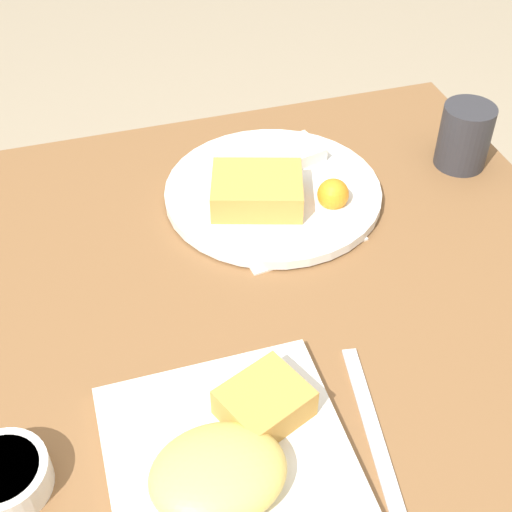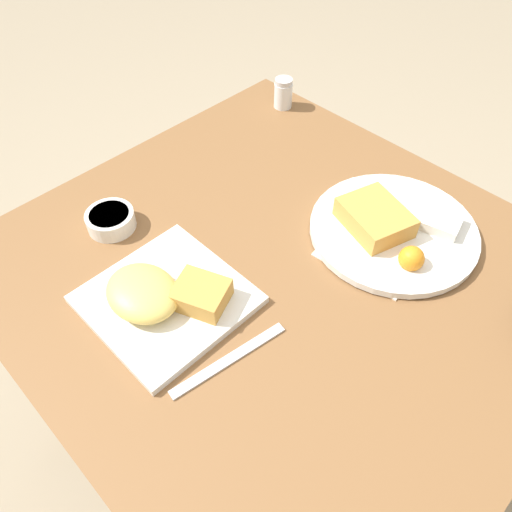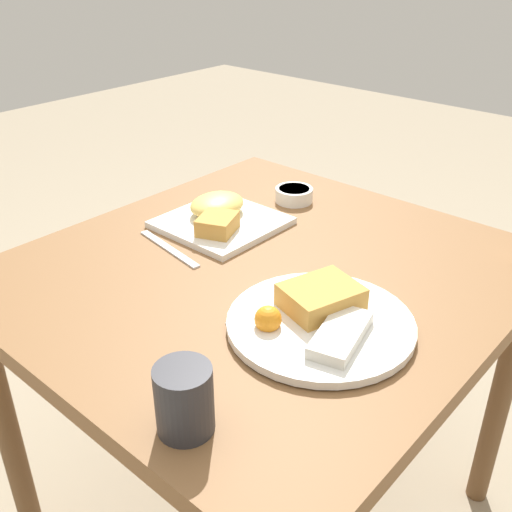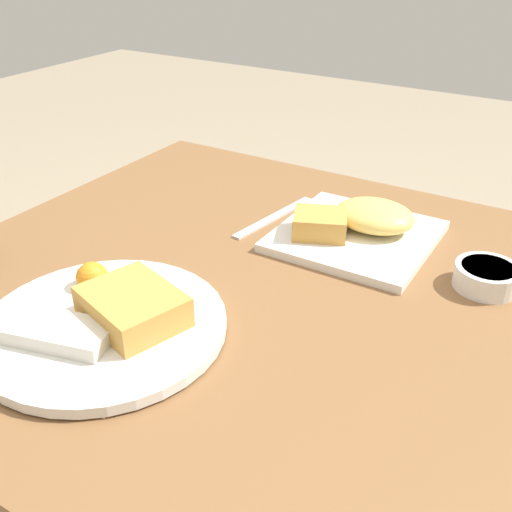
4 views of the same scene
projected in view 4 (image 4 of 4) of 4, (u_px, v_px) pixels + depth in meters
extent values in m
cube|color=brown|center=(252.00, 291.00, 0.87)|extent=(0.93, 0.88, 0.04)
cylinder|color=brown|center=(194.00, 293.00, 1.51)|extent=(0.05, 0.05, 0.67)
cube|color=silver|center=(112.00, 330.00, 0.75)|extent=(0.20, 0.28, 0.00)
cube|color=white|center=(355.00, 236.00, 0.96)|extent=(0.24, 0.24, 0.01)
ellipsoid|color=#EAC660|center=(374.00, 216.00, 0.96)|extent=(0.13, 0.11, 0.04)
cube|color=gold|center=(320.00, 224.00, 0.95)|extent=(0.10, 0.10, 0.04)
cylinder|color=white|center=(104.00, 326.00, 0.75)|extent=(0.31, 0.31, 0.01)
cube|color=gold|center=(133.00, 306.00, 0.74)|extent=(0.15, 0.13, 0.04)
cube|color=silver|center=(56.00, 331.00, 0.71)|extent=(0.15, 0.09, 0.02)
sphere|color=orange|center=(92.00, 278.00, 0.81)|extent=(0.04, 0.04, 0.04)
cylinder|color=white|center=(486.00, 277.00, 0.84)|extent=(0.09, 0.09, 0.03)
cylinder|color=#D1B775|center=(488.00, 268.00, 0.83)|extent=(0.07, 0.07, 0.00)
cube|color=silver|center=(274.00, 217.00, 1.04)|extent=(0.05, 0.20, 0.00)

